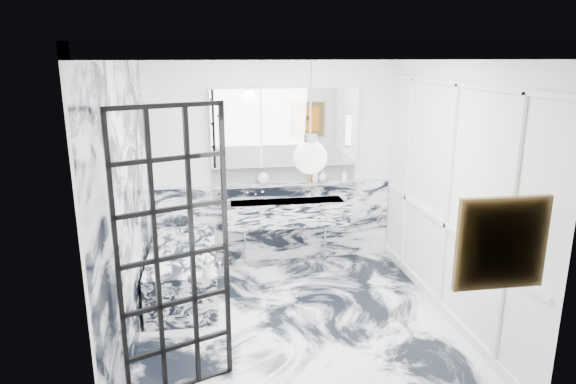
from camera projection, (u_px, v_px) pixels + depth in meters
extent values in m
plane|color=white|center=(296.00, 323.00, 5.37)|extent=(3.60, 3.60, 0.00)
plane|color=white|center=(297.00, 46.00, 4.63)|extent=(3.60, 3.60, 0.00)
plane|color=white|center=(273.00, 159.00, 6.72)|extent=(3.60, 0.00, 3.60)
plane|color=white|center=(345.00, 269.00, 3.29)|extent=(3.60, 0.00, 3.60)
plane|color=white|center=(127.00, 202.00, 4.76)|extent=(0.00, 3.60, 3.60)
plane|color=white|center=(450.00, 188.00, 5.25)|extent=(0.00, 3.60, 3.60)
cube|color=white|center=(274.00, 222.00, 6.92)|extent=(3.18, 0.05, 1.05)
cube|color=white|center=(129.00, 208.00, 4.78)|extent=(0.02, 3.56, 2.68)
cube|color=white|center=(448.00, 198.00, 5.27)|extent=(0.03, 3.40, 2.30)
imported|color=#8C5919|center=(315.00, 174.00, 6.77)|extent=(0.10, 0.10, 0.21)
imported|color=#4C4C51|center=(345.00, 175.00, 6.84)|extent=(0.08, 0.09, 0.16)
imported|color=silver|center=(323.00, 176.00, 6.79)|extent=(0.14, 0.14, 0.14)
sphere|color=white|center=(263.00, 178.00, 6.67)|extent=(0.15, 0.15, 0.15)
cylinder|color=#8C5919|center=(309.00, 178.00, 6.77)|extent=(0.04, 0.04, 0.10)
cylinder|color=silver|center=(207.00, 272.00, 5.16)|extent=(0.09, 0.09, 0.12)
cube|color=orange|center=(502.00, 243.00, 3.47)|extent=(0.56, 0.05, 0.56)
sphere|color=white|center=(310.00, 157.00, 3.81)|extent=(0.25, 0.25, 0.25)
cube|color=silver|center=(287.00, 212.00, 6.68)|extent=(1.60, 0.45, 0.30)
cube|color=silver|center=(285.00, 184.00, 6.75)|extent=(1.90, 0.14, 0.04)
cube|color=white|center=(284.00, 173.00, 6.77)|extent=(1.90, 0.03, 0.23)
cube|color=white|center=(285.00, 127.00, 6.56)|extent=(1.90, 0.16, 1.00)
cylinder|color=white|center=(221.00, 133.00, 6.35)|extent=(0.07, 0.07, 0.40)
cylinder|color=white|center=(349.00, 130.00, 6.60)|extent=(0.07, 0.07, 0.40)
cube|color=silver|center=(184.00, 272.00, 5.97)|extent=(0.75, 1.65, 0.55)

